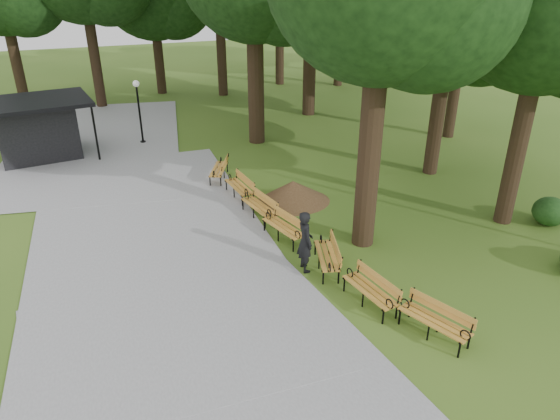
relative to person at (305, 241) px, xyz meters
name	(u,v)px	position (x,y,z in m)	size (l,w,h in m)	color
ground	(289,257)	(-0.16, 0.80, -0.95)	(100.00, 100.00, 0.00)	#3E631C
path	(145,236)	(-4.16, 3.80, -0.92)	(12.00, 38.00, 0.06)	gray
person	(305,241)	(0.00, 0.00, 0.00)	(0.69, 0.45, 1.90)	black
kiosk	(36,129)	(-7.56, 13.61, 0.42)	(4.36, 3.79, 2.73)	black
lamp_post	(138,99)	(-2.82, 13.94, 1.33)	(0.32, 0.32, 3.17)	black
dirt_mound	(293,192)	(1.51, 4.52, -0.51)	(2.45, 2.45, 0.87)	#47301C
bench_0	(434,321)	(1.67, -3.91, -0.51)	(1.90, 0.64, 0.88)	gold
bench_1	(370,290)	(0.89, -2.22, -0.51)	(1.90, 0.64, 0.88)	gold
bench_2	(327,256)	(0.62, -0.19, -0.51)	(1.90, 0.64, 0.88)	gold
bench_3	(284,227)	(0.10, 1.92, -0.51)	(1.90, 0.64, 0.88)	gold
bench_4	(259,207)	(-0.13, 3.73, -0.51)	(1.90, 0.64, 0.88)	gold
bench_5	(239,187)	(-0.25, 5.69, -0.51)	(1.90, 0.64, 0.88)	gold
bench_6	(219,169)	(-0.49, 7.81, -0.51)	(1.90, 0.64, 0.88)	gold
shrub_1	(547,224)	(9.10, -0.45, -0.95)	(1.18, 1.18, 1.00)	#193D14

